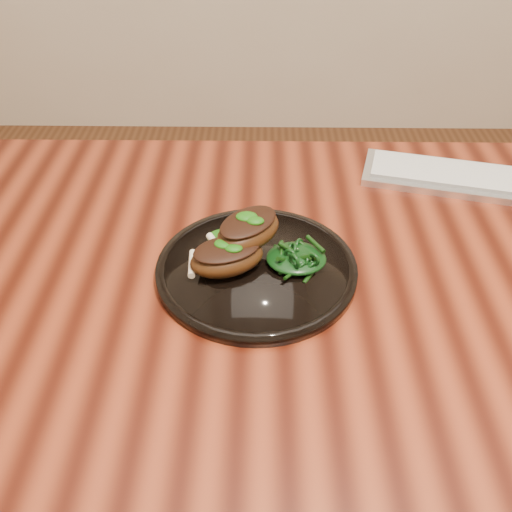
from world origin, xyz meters
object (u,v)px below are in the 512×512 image
(desk, at_px, (421,308))
(plate, at_px, (257,269))
(greens_heap, at_px, (296,255))
(keyboard, at_px, (476,179))
(lamb_chop_front, at_px, (226,256))

(desk, relative_size, plate, 5.46)
(plate, xyz_separation_m, greens_heap, (0.06, 0.01, 0.02))
(keyboard, bearing_deg, lamb_chop_front, -148.53)
(desk, distance_m, keyboard, 0.29)
(desk, bearing_deg, lamb_chop_front, -174.82)
(plate, relative_size, greens_heap, 3.34)
(desk, xyz_separation_m, greens_heap, (-0.20, -0.01, 0.11))
(desk, relative_size, keyboard, 3.82)
(desk, relative_size, greens_heap, 18.20)
(plate, height_order, lamb_chop_front, lamb_chop_front)
(greens_heap, height_order, keyboard, greens_heap)
(plate, height_order, keyboard, keyboard)
(desk, relative_size, lamb_chop_front, 12.66)
(plate, bearing_deg, lamb_chop_front, -166.14)
(desk, xyz_separation_m, keyboard, (0.13, 0.24, 0.09))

